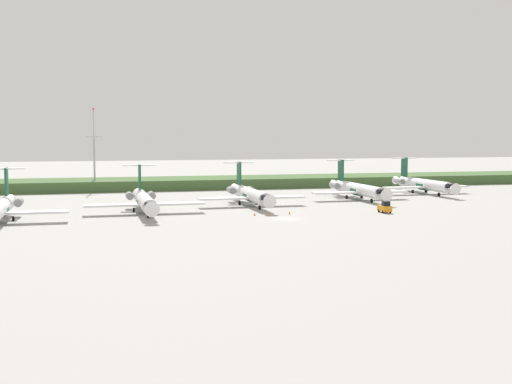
# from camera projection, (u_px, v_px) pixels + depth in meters

# --- Properties ---
(ground_plane) EXTENTS (500.00, 500.00, 0.00)m
(ground_plane) POSITION_uv_depth(u_px,v_px,m) (247.00, 202.00, 147.39)
(ground_plane) COLOR #9E9B96
(grass_berm) EXTENTS (320.00, 20.00, 2.85)m
(grass_berm) POSITION_uv_depth(u_px,v_px,m) (212.00, 183.00, 188.52)
(grass_berm) COLOR #426033
(grass_berm) RESTS_ON ground
(regional_jet_nearest) EXTENTS (22.81, 31.00, 9.00)m
(regional_jet_nearest) POSITION_uv_depth(u_px,v_px,m) (0.00, 208.00, 112.61)
(regional_jet_nearest) COLOR white
(regional_jet_nearest) RESTS_ON ground
(regional_jet_second) EXTENTS (22.81, 31.00, 9.00)m
(regional_jet_second) POSITION_uv_depth(u_px,v_px,m) (144.00, 200.00, 126.78)
(regional_jet_second) COLOR white
(regional_jet_second) RESTS_ON ground
(regional_jet_third) EXTENTS (22.81, 31.00, 9.00)m
(regional_jet_third) POSITION_uv_depth(u_px,v_px,m) (250.00, 194.00, 140.02)
(regional_jet_third) COLOR white
(regional_jet_third) RESTS_ON ground
(regional_jet_fourth) EXTENTS (22.81, 31.00, 9.00)m
(regional_jet_fourth) POSITION_uv_depth(u_px,v_px,m) (357.00, 189.00, 153.56)
(regional_jet_fourth) COLOR white
(regional_jet_fourth) RESTS_ON ground
(regional_jet_fifth) EXTENTS (22.81, 31.00, 9.00)m
(regional_jet_fifth) POSITION_uv_depth(u_px,v_px,m) (423.00, 184.00, 168.91)
(regional_jet_fifth) COLOR white
(regional_jet_fifth) RESTS_ON ground
(antenna_mast) EXTENTS (4.40, 0.50, 22.30)m
(antenna_mast) POSITION_uv_depth(u_px,v_px,m) (94.00, 157.00, 177.22)
(antenna_mast) COLOR #B2B2B7
(antenna_mast) RESTS_ON ground
(baggage_tug) EXTENTS (1.72, 3.20, 2.30)m
(baggage_tug) POSITION_uv_depth(u_px,v_px,m) (385.00, 208.00, 127.46)
(baggage_tug) COLOR orange
(baggage_tug) RESTS_ON ground
(safety_cone_front_marker) EXTENTS (0.44, 0.44, 0.55)m
(safety_cone_front_marker) POSITION_uv_depth(u_px,v_px,m) (255.00, 214.00, 122.85)
(safety_cone_front_marker) COLOR orange
(safety_cone_front_marker) RESTS_ON ground
(safety_cone_mid_marker) EXTENTS (0.44, 0.44, 0.55)m
(safety_cone_mid_marker) POSITION_uv_depth(u_px,v_px,m) (269.00, 214.00, 123.48)
(safety_cone_mid_marker) COLOR orange
(safety_cone_mid_marker) RESTS_ON ground
(safety_cone_rear_marker) EXTENTS (0.44, 0.44, 0.55)m
(safety_cone_rear_marker) POSITION_uv_depth(u_px,v_px,m) (289.00, 213.00, 125.19)
(safety_cone_rear_marker) COLOR orange
(safety_cone_rear_marker) RESTS_ON ground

